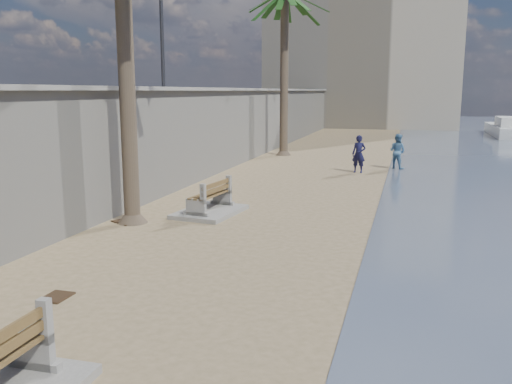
{
  "coord_description": "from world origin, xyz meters",
  "views": [
    {
      "loc": [
        2.82,
        -4.72,
        3.48
      ],
      "look_at": [
        -0.5,
        7.0,
        1.2
      ],
      "focal_mm": 38.0,
      "sensor_mm": 36.0,
      "label": 1
    }
  ],
  "objects_px": {
    "bench_far": "(210,200)",
    "yacht_far": "(509,131)",
    "person_a": "(359,151)",
    "person_b": "(397,149)"
  },
  "relations": [
    {
      "from": "bench_far",
      "to": "yacht_far",
      "type": "height_order",
      "value": "yacht_far"
    },
    {
      "from": "person_a",
      "to": "bench_far",
      "type": "bearing_deg",
      "value": -99.12
    },
    {
      "from": "person_a",
      "to": "person_b",
      "type": "relative_size",
      "value": 1.06
    },
    {
      "from": "bench_far",
      "to": "person_a",
      "type": "xyz_separation_m",
      "value": [
        3.35,
        9.25,
        0.52
      ]
    },
    {
      "from": "yacht_far",
      "to": "bench_far",
      "type": "bearing_deg",
      "value": 158.94
    },
    {
      "from": "bench_far",
      "to": "person_b",
      "type": "bearing_deg",
      "value": 65.82
    },
    {
      "from": "person_b",
      "to": "yacht_far",
      "type": "distance_m",
      "value": 22.97
    },
    {
      "from": "person_a",
      "to": "person_b",
      "type": "bearing_deg",
      "value": 58.23
    },
    {
      "from": "person_b",
      "to": "yacht_far",
      "type": "height_order",
      "value": "person_b"
    },
    {
      "from": "yacht_far",
      "to": "person_b",
      "type": "bearing_deg",
      "value": 160.18
    }
  ]
}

